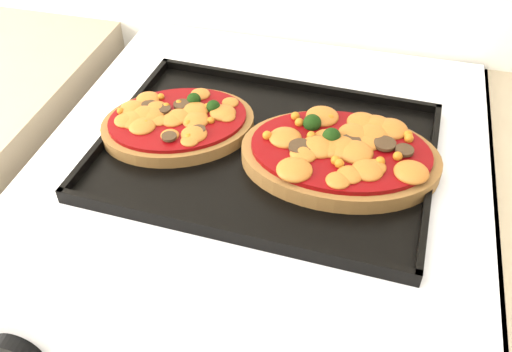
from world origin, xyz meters
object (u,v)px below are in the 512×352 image
(pizza_right, at_px, (340,154))
(baking_tray, at_px, (266,150))
(stove, at_px, (262,335))
(pizza_left, at_px, (178,122))

(pizza_right, bearing_deg, baking_tray, 177.99)
(stove, height_order, pizza_right, pizza_right)
(pizza_right, bearing_deg, stove, 168.95)
(baking_tray, bearing_deg, stove, 108.48)
(baking_tray, bearing_deg, pizza_right, 0.51)
(baking_tray, xyz_separation_m, pizza_left, (-0.12, 0.01, 0.01))
(baking_tray, bearing_deg, pizza_left, 177.02)
(pizza_left, bearing_deg, pizza_right, -3.98)
(stove, bearing_deg, baking_tray, -74.04)
(stove, distance_m, pizza_left, 0.49)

